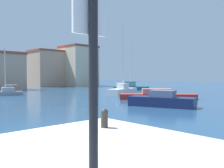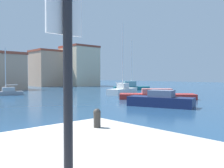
{
  "view_description": "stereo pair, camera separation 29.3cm",
  "coord_description": "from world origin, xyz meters",
  "px_view_note": "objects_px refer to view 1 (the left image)",
  "views": [
    {
      "loc": [
        -3.88,
        -7.65,
        2.72
      ],
      "look_at": [
        18.88,
        16.47,
        1.59
      ],
      "focal_mm": 39.26,
      "sensor_mm": 36.0,
      "label": 1
    },
    {
      "loc": [
        -3.67,
        -7.85,
        2.72
      ],
      "look_at": [
        18.88,
        16.47,
        1.59
      ],
      "focal_mm": 39.26,
      "sensor_mm": 36.0,
      "label": 2
    }
  ],
  "objects_px": {
    "mooring_bollard": "(104,117)",
    "motorboat_red_far_right": "(157,95)",
    "sailboat_teal_far_left": "(130,87)",
    "motorboat_navy_distant_east": "(162,100)",
    "sailboat_white_inner_mooring": "(123,90)",
    "sailboat_grey_outer_mooring": "(6,92)"
  },
  "relations": [
    {
      "from": "mooring_bollard",
      "to": "sailboat_teal_far_left",
      "type": "relative_size",
      "value": 0.06
    },
    {
      "from": "sailboat_teal_far_left",
      "to": "motorboat_navy_distant_east",
      "type": "relative_size",
      "value": 1.59
    },
    {
      "from": "sailboat_grey_outer_mooring",
      "to": "motorboat_navy_distant_east",
      "type": "distance_m",
      "value": 22.71
    },
    {
      "from": "sailboat_grey_outer_mooring",
      "to": "sailboat_white_inner_mooring",
      "type": "xyz_separation_m",
      "value": [
        13.05,
        -9.8,
        0.12
      ]
    },
    {
      "from": "mooring_bollard",
      "to": "sailboat_teal_far_left",
      "type": "distance_m",
      "value": 39.23
    },
    {
      "from": "motorboat_navy_distant_east",
      "to": "sailboat_white_inner_mooring",
      "type": "bearing_deg",
      "value": 57.92
    },
    {
      "from": "mooring_bollard",
      "to": "motorboat_red_far_right",
      "type": "distance_m",
      "value": 21.69
    },
    {
      "from": "mooring_bollard",
      "to": "sailboat_grey_outer_mooring",
      "type": "xyz_separation_m",
      "value": [
        7.5,
        29.0,
        -0.97
      ]
    },
    {
      "from": "sailboat_teal_far_left",
      "to": "sailboat_white_inner_mooring",
      "type": "height_order",
      "value": "sailboat_white_inner_mooring"
    },
    {
      "from": "sailboat_grey_outer_mooring",
      "to": "mooring_bollard",
      "type": "bearing_deg",
      "value": -104.51
    },
    {
      "from": "sailboat_grey_outer_mooring",
      "to": "motorboat_red_far_right",
      "type": "bearing_deg",
      "value": -58.18
    },
    {
      "from": "mooring_bollard",
      "to": "motorboat_navy_distant_east",
      "type": "xyz_separation_m",
      "value": [
        12.86,
        6.93,
        -0.88
      ]
    },
    {
      "from": "sailboat_teal_far_left",
      "to": "motorboat_navy_distant_east",
      "type": "distance_m",
      "value": 25.19
    },
    {
      "from": "mooring_bollard",
      "to": "motorboat_navy_distant_east",
      "type": "distance_m",
      "value": 14.64
    },
    {
      "from": "mooring_bollard",
      "to": "sailboat_white_inner_mooring",
      "type": "distance_m",
      "value": 28.14
    },
    {
      "from": "sailboat_grey_outer_mooring",
      "to": "sailboat_white_inner_mooring",
      "type": "relative_size",
      "value": 0.64
    },
    {
      "from": "mooring_bollard",
      "to": "sailboat_white_inner_mooring",
      "type": "height_order",
      "value": "sailboat_white_inner_mooring"
    },
    {
      "from": "mooring_bollard",
      "to": "sailboat_teal_far_left",
      "type": "bearing_deg",
      "value": 41.19
    },
    {
      "from": "motorboat_red_far_right",
      "to": "sailboat_teal_far_left",
      "type": "bearing_deg",
      "value": 52.28
    },
    {
      "from": "sailboat_teal_far_left",
      "to": "motorboat_navy_distant_east",
      "type": "height_order",
      "value": "sailboat_teal_far_left"
    },
    {
      "from": "motorboat_red_far_right",
      "to": "sailboat_white_inner_mooring",
      "type": "distance_m",
      "value": 8.05
    },
    {
      "from": "mooring_bollard",
      "to": "motorboat_navy_distant_east",
      "type": "bearing_deg",
      "value": 28.31
    }
  ]
}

